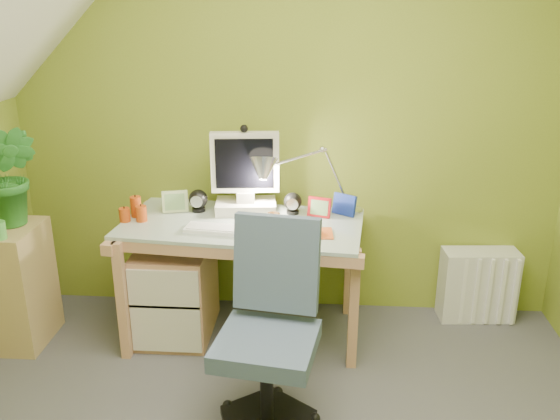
# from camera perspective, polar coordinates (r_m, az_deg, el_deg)

# --- Properties ---
(wall_back) EXTENTS (3.20, 0.01, 2.40)m
(wall_back) POSITION_cam_1_polar(r_m,az_deg,el_deg) (3.44, 0.71, 8.90)
(wall_back) COLOR olive
(wall_back) RESTS_ON floor
(desk) EXTENTS (1.36, 0.78, 0.69)m
(desk) POSITION_cam_1_polar(r_m,az_deg,el_deg) (3.38, -3.56, -6.69)
(desk) COLOR tan
(desk) RESTS_ON floor
(monitor) EXTENTS (0.44, 0.28, 0.57)m
(monitor) POSITION_cam_1_polar(r_m,az_deg,el_deg) (3.32, -3.39, 4.53)
(monitor) COLOR silver
(monitor) RESTS_ON desk
(speaker_left) EXTENTS (0.11, 0.11, 0.13)m
(speaker_left) POSITION_cam_1_polar(r_m,az_deg,el_deg) (3.41, -7.87, 0.92)
(speaker_left) COLOR black
(speaker_left) RESTS_ON desk
(speaker_right) EXTENTS (0.12, 0.12, 0.12)m
(speaker_right) POSITION_cam_1_polar(r_m,az_deg,el_deg) (3.34, 1.24, 0.67)
(speaker_right) COLOR black
(speaker_right) RESTS_ON desk
(keyboard) EXTENTS (0.42, 0.18, 0.02)m
(keyboard) POSITION_cam_1_polar(r_m,az_deg,el_deg) (3.12, -5.49, -1.89)
(keyboard) COLOR white
(keyboard) RESTS_ON desk
(mousepad) EXTENTS (0.23, 0.17, 0.01)m
(mousepad) POSITION_cam_1_polar(r_m,az_deg,el_deg) (3.08, 3.00, -2.24)
(mousepad) COLOR #BF521D
(mousepad) RESTS_ON desk
(mouse) EXTENTS (0.12, 0.08, 0.04)m
(mouse) POSITION_cam_1_polar(r_m,az_deg,el_deg) (3.07, 3.01, -1.96)
(mouse) COLOR white
(mouse) RESTS_ON mousepad
(amber_tumbler) EXTENTS (0.08, 0.08, 0.09)m
(amber_tumbler) POSITION_cam_1_polar(r_m,az_deg,el_deg) (3.13, -0.63, -1.06)
(amber_tumbler) COLOR #8F5114
(amber_tumbler) RESTS_ON desk
(candle_cluster) EXTENTS (0.17, 0.15, 0.12)m
(candle_cluster) POSITION_cam_1_polar(r_m,az_deg,el_deg) (3.36, -13.89, 0.09)
(candle_cluster) COLOR #B7400F
(candle_cluster) RESTS_ON desk
(photo_frame_red) EXTENTS (0.13, 0.06, 0.11)m
(photo_frame_red) POSITION_cam_1_polar(r_m,az_deg,el_deg) (3.30, 3.81, 0.28)
(photo_frame_red) COLOR #B31318
(photo_frame_red) RESTS_ON desk
(photo_frame_blue) EXTENTS (0.13, 0.09, 0.12)m
(photo_frame_blue) POSITION_cam_1_polar(r_m,az_deg,el_deg) (3.34, 6.21, 0.52)
(photo_frame_blue) COLOR navy
(photo_frame_blue) RESTS_ON desk
(photo_frame_green) EXTENTS (0.15, 0.06, 0.12)m
(photo_frame_green) POSITION_cam_1_polar(r_m,az_deg,el_deg) (3.42, -10.06, 0.82)
(photo_frame_green) COLOR #AFC688
(photo_frame_green) RESTS_ON desk
(desk_lamp) EXTENTS (0.56, 0.31, 0.57)m
(desk_lamp) POSITION_cam_1_polar(r_m,az_deg,el_deg) (3.29, 4.43, 4.36)
(desk_lamp) COLOR #B4B3B8
(desk_lamp) RESTS_ON desk
(side_ledge) EXTENTS (0.26, 0.39, 0.69)m
(side_ledge) POSITION_cam_1_polar(r_m,az_deg,el_deg) (3.61, -23.70, -6.67)
(side_ledge) COLOR tan
(side_ledge) RESTS_ON floor
(potted_plant) EXTENTS (0.31, 0.25, 0.55)m
(potted_plant) POSITION_cam_1_polar(r_m,az_deg,el_deg) (3.44, -24.58, 2.99)
(potted_plant) COLOR #266D24
(potted_plant) RESTS_ON side_ledge
(task_chair) EXTENTS (0.55, 0.55, 0.87)m
(task_chair) POSITION_cam_1_polar(r_m,az_deg,el_deg) (2.63, -1.32, -12.77)
(task_chair) COLOR #41536C
(task_chair) RESTS_ON floor
(radiator) EXTENTS (0.45, 0.21, 0.44)m
(radiator) POSITION_cam_1_polar(r_m,az_deg,el_deg) (3.78, 18.49, -6.84)
(radiator) COLOR silver
(radiator) RESTS_ON floor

